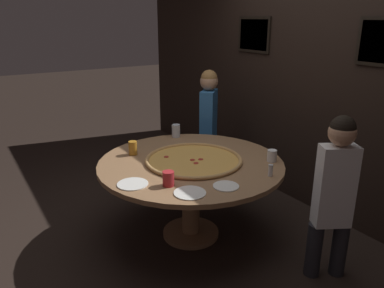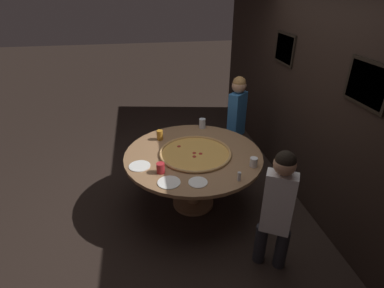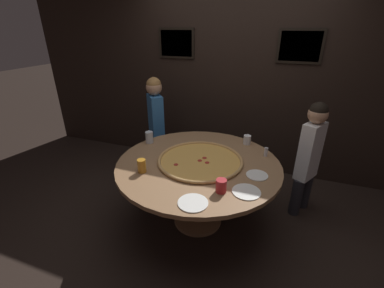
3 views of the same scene
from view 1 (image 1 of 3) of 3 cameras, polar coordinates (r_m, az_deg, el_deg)
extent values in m
plane|color=black|center=(3.63, -0.18, -13.59)|extent=(24.00, 24.00, 0.00)
cube|color=black|center=(4.05, 17.12, 8.85)|extent=(6.40, 0.06, 2.60)
cube|color=black|center=(4.54, 9.42, 16.11)|extent=(0.52, 0.02, 0.40)
cube|color=slate|center=(4.53, 9.36, 16.11)|extent=(0.46, 0.01, 0.34)
cylinder|color=#936B47|center=(3.30, -0.19, -2.96)|extent=(1.63, 1.63, 0.04)
cylinder|color=#936B47|center=(3.45, -0.18, -8.67)|extent=(0.16, 0.16, 0.70)
cylinder|color=#936B47|center=(3.62, -0.18, -13.32)|extent=(0.52, 0.52, 0.04)
cylinder|color=#E5A84C|center=(3.29, 0.25, -2.52)|extent=(0.81, 0.81, 0.01)
torus|color=tan|center=(3.29, 0.25, -2.36)|extent=(0.85, 0.85, 0.03)
cylinder|color=#A8281E|center=(3.28, 0.05, -2.44)|extent=(0.04, 0.04, 0.00)
cylinder|color=#A8281E|center=(3.30, 1.34, -2.34)|extent=(0.04, 0.04, 0.00)
cylinder|color=#A8281E|center=(3.21, 0.61, -2.93)|extent=(0.04, 0.04, 0.00)
cylinder|color=#A8281E|center=(3.36, -3.94, -1.95)|extent=(0.04, 0.04, 0.00)
cylinder|color=#B22328|center=(2.81, -3.62, -5.29)|extent=(0.09, 0.09, 0.11)
cylinder|color=#BC7A23|center=(3.47, -9.00, -0.60)|extent=(0.08, 0.08, 0.13)
cylinder|color=silver|center=(3.94, -2.46, 2.03)|extent=(0.09, 0.09, 0.13)
cylinder|color=white|center=(3.35, 12.09, -1.75)|extent=(0.08, 0.08, 0.10)
cylinder|color=white|center=(2.88, -9.03, -6.04)|extent=(0.24, 0.24, 0.01)
cylinder|color=white|center=(2.71, -0.33, -7.45)|extent=(0.24, 0.24, 0.01)
cylinder|color=white|center=(2.82, 5.19, -6.41)|extent=(0.20, 0.20, 0.01)
cylinder|color=silver|center=(3.04, 11.87, -4.06)|extent=(0.04, 0.04, 0.08)
cylinder|color=#B7B7BC|center=(3.02, 11.93, -3.21)|extent=(0.04, 0.04, 0.01)
cylinder|color=#232328|center=(4.49, 2.13, -3.55)|extent=(0.18, 0.18, 0.48)
cylinder|color=#232328|center=(4.68, 2.72, -2.59)|extent=(0.18, 0.18, 0.48)
cube|color=#3370B2|center=(4.40, 2.53, 3.88)|extent=(0.31, 0.31, 0.67)
sphere|color=tan|center=(4.31, 2.61, 9.51)|extent=(0.21, 0.21, 0.21)
sphere|color=#9E703D|center=(4.31, 2.62, 9.98)|extent=(0.19, 0.19, 0.19)
cylinder|color=#232328|center=(3.25, 21.51, -14.63)|extent=(0.16, 0.16, 0.45)
cylinder|color=#232328|center=(3.17, 18.07, -15.05)|extent=(0.16, 0.16, 0.45)
cube|color=white|center=(2.95, 20.96, -6.04)|extent=(0.26, 0.31, 0.63)
sphere|color=tan|center=(2.82, 21.92, 1.61)|extent=(0.19, 0.19, 0.19)
sphere|color=black|center=(2.81, 22.01, 2.27)|extent=(0.18, 0.18, 0.18)
camera|label=2|loc=(1.30, 87.79, 28.30)|focal=28.00mm
camera|label=3|loc=(1.94, -48.88, 13.75)|focal=24.00mm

